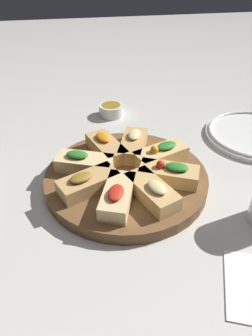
{
  "coord_description": "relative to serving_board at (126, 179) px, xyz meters",
  "views": [
    {
      "loc": [
        -0.08,
        -0.5,
        0.41
      ],
      "look_at": [
        0.0,
        0.0,
        0.04
      ],
      "focal_mm": 35.0,
      "sensor_mm": 36.0,
      "label": 1
    }
  ],
  "objects": [
    {
      "name": "focaccia_slice_4",
      "position": [
        -0.03,
        0.08,
        0.03
      ],
      "size": [
        0.08,
        0.12,
        0.04
      ],
      "color": "tan",
      "rests_on": "serving_board"
    },
    {
      "name": "focaccia_slice_6",
      "position": [
        -0.07,
        -0.03,
        0.03
      ],
      "size": [
        0.12,
        0.09,
        0.04
      ],
      "color": "tan",
      "rests_on": "serving_board"
    },
    {
      "name": "focaccia_slice_7",
      "position": [
        -0.03,
        -0.08,
        0.03
      ],
      "size": [
        0.08,
        0.12,
        0.04
      ],
      "color": "#E5C689",
      "rests_on": "serving_board"
    },
    {
      "name": "focaccia_slice_0",
      "position": [
        0.03,
        -0.08,
        0.03
      ],
      "size": [
        0.09,
        0.12,
        0.04
      ],
      "color": "tan",
      "rests_on": "serving_board"
    },
    {
      "name": "focaccia_slice_5",
      "position": [
        -0.08,
        0.03,
        0.03
      ],
      "size": [
        0.12,
        0.08,
        0.04
      ],
      "color": "#E5C689",
      "rests_on": "serving_board"
    },
    {
      "name": "dipping_bowl",
      "position": [
        0.01,
        0.3,
        0.0
      ],
      "size": [
        0.06,
        0.06,
        0.03
      ],
      "color": "silver",
      "rests_on": "ground_plane"
    },
    {
      "name": "focaccia_slice_2",
      "position": [
        0.08,
        0.03,
        0.03
      ],
      "size": [
        0.12,
        0.08,
        0.04
      ],
      "color": "#DBB775",
      "rests_on": "serving_board"
    },
    {
      "name": "ground_plane",
      "position": [
        0.0,
        0.0,
        -0.01
      ],
      "size": [
        3.0,
        3.0,
        0.0
      ],
      "primitive_type": "plane",
      "color": "beige"
    },
    {
      "name": "focaccia_slice_3",
      "position": [
        0.03,
        0.08,
        0.03
      ],
      "size": [
        0.08,
        0.12,
        0.04
      ],
      "color": "tan",
      "rests_on": "serving_board"
    },
    {
      "name": "focaccia_slice_1",
      "position": [
        0.08,
        -0.03,
        0.03
      ],
      "size": [
        0.12,
        0.09,
        0.04
      ],
      "color": "tan",
      "rests_on": "serving_board"
    },
    {
      "name": "serving_board",
      "position": [
        0.0,
        0.0,
        0.0
      ],
      "size": [
        0.31,
        0.31,
        0.02
      ],
      "primitive_type": "cylinder",
      "color": "brown",
      "rests_on": "ground_plane"
    }
  ]
}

